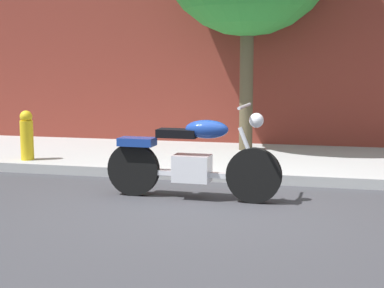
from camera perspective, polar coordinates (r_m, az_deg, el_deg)
ground_plane at (r=6.72m, az=1.83°, el=-6.04°), size 60.00×60.00×0.00m
sidewalk at (r=9.41m, az=5.29°, el=-1.60°), size 18.27×3.00×0.14m
motorcycle at (r=6.94m, az=-0.00°, el=-1.55°), size 2.15×0.70×1.15m
fire_hydrant at (r=9.31m, az=-15.88°, el=0.42°), size 0.20×0.20×0.91m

